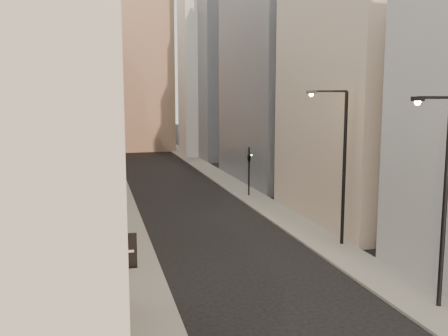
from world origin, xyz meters
The scene contains 16 objects.
sidewalk_left centered at (-6.50, 55.00, 0.07)m, with size 3.00×140.00×0.15m, color gray.
sidewalk_right centered at (6.50, 55.00, 0.07)m, with size 3.00×140.00×0.15m, color gray.
near_building_left centered at (-10.99, 9.00, 6.02)m, with size 8.30×23.04×12.30m.
left_bldg_beige centered at (-12.00, 26.00, 8.00)m, with size 8.00×12.00×16.00m, color tan.
left_bldg_grey centered at (-12.00, 42.00, 10.00)m, with size 8.00×16.00×20.00m, color #9A999E.
left_bldg_tan centered at (-12.00, 60.00, 8.50)m, with size 8.00×18.00×17.00m, color #96745A.
left_bldg_wingrid centered at (-12.00, 80.00, 12.00)m, with size 8.00×20.00×24.00m, color gray.
right_bldg_beige centered at (12.00, 30.00, 10.00)m, with size 8.00×16.00×20.00m, color tan.
right_bldg_wingrid centered at (12.00, 50.00, 13.00)m, with size 8.00×20.00×26.00m, color gray.
highrise centered at (18.00, 78.00, 25.66)m, with size 21.00×23.00×51.20m.
clock_tower centered at (-1.00, 92.00, 17.63)m, with size 14.00×14.00×44.90m.
white_tower centered at (10.00, 78.00, 18.61)m, with size 8.00×8.00×41.50m.
streetlamp_near centered at (6.75, 12.83, 5.68)m, with size 2.55×0.86×9.94m.
streetlamp_mid centered at (7.13, 23.29, 5.91)m, with size 2.67×0.84×10.35m.
traffic_light_left centered at (-6.64, 40.34, 3.48)m, with size 0.57×0.49×5.00m.
traffic_light_right centered at (6.37, 40.93, 3.80)m, with size 0.63×0.60×5.00m.
Camera 1 is at (-8.41, -6.23, 9.86)m, focal length 40.00 mm.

